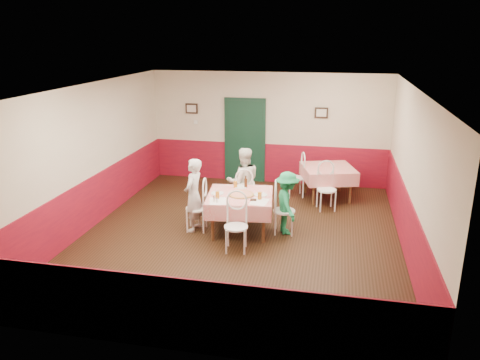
% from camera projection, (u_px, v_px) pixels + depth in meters
% --- Properties ---
extents(floor, '(7.00, 7.00, 0.00)m').
position_uv_depth(floor, '(240.00, 235.00, 8.97)').
color(floor, black).
rests_on(floor, ground).
extents(ceiling, '(7.00, 7.00, 0.00)m').
position_uv_depth(ceiling, '(240.00, 88.00, 8.13)').
color(ceiling, white).
rests_on(ceiling, back_wall).
extents(back_wall, '(6.00, 0.10, 2.80)m').
position_uv_depth(back_wall, '(269.00, 128.00, 11.81)').
color(back_wall, beige).
rests_on(back_wall, ground).
extents(front_wall, '(6.00, 0.10, 2.80)m').
position_uv_depth(front_wall, '(177.00, 247.00, 5.28)').
color(front_wall, beige).
rests_on(front_wall, ground).
extents(left_wall, '(0.10, 7.00, 2.80)m').
position_uv_depth(left_wall, '(90.00, 157.00, 9.13)').
color(left_wall, beige).
rests_on(left_wall, ground).
extents(right_wall, '(0.10, 7.00, 2.80)m').
position_uv_depth(right_wall, '(412.00, 175.00, 7.96)').
color(right_wall, beige).
rests_on(right_wall, ground).
extents(wainscot_back, '(6.00, 0.03, 1.00)m').
position_uv_depth(wainscot_back, '(268.00, 163.00, 12.07)').
color(wainscot_back, maroon).
rests_on(wainscot_back, ground).
extents(wainscot_front, '(6.00, 0.03, 1.00)m').
position_uv_depth(wainscot_front, '(181.00, 315.00, 5.56)').
color(wainscot_front, maroon).
rests_on(wainscot_front, ground).
extents(wainscot_left, '(0.03, 7.00, 1.00)m').
position_uv_depth(wainscot_left, '(95.00, 200.00, 9.40)').
color(wainscot_left, maroon).
rests_on(wainscot_left, ground).
extents(wainscot_right, '(0.03, 7.00, 1.00)m').
position_uv_depth(wainscot_right, '(406.00, 224.00, 8.24)').
color(wainscot_right, maroon).
rests_on(wainscot_right, ground).
extents(door, '(0.96, 0.06, 2.10)m').
position_uv_depth(door, '(245.00, 141.00, 11.99)').
color(door, black).
rests_on(door, ground).
extents(picture_left, '(0.32, 0.03, 0.26)m').
position_uv_depth(picture_left, '(192.00, 108.00, 12.02)').
color(picture_left, black).
rests_on(picture_left, back_wall).
extents(picture_right, '(0.32, 0.03, 0.26)m').
position_uv_depth(picture_right, '(321.00, 113.00, 11.38)').
color(picture_right, black).
rests_on(picture_right, back_wall).
extents(thermostat, '(0.10, 0.03, 0.10)m').
position_uv_depth(thermostat, '(196.00, 122.00, 12.11)').
color(thermostat, white).
rests_on(thermostat, back_wall).
extents(main_table, '(1.36, 1.36, 0.77)m').
position_uv_depth(main_table, '(240.00, 213.00, 9.05)').
color(main_table, red).
rests_on(main_table, ground).
extents(second_table, '(1.39, 1.39, 0.77)m').
position_uv_depth(second_table, '(327.00, 183.00, 10.87)').
color(second_table, red).
rests_on(second_table, ground).
extents(chair_left, '(0.46, 0.46, 0.90)m').
position_uv_depth(chair_left, '(197.00, 208.00, 9.09)').
color(chair_left, white).
rests_on(chair_left, ground).
extents(chair_right, '(0.46, 0.46, 0.90)m').
position_uv_depth(chair_right, '(284.00, 211.00, 8.96)').
color(chair_right, white).
rests_on(chair_right, ground).
extents(chair_far, '(0.52, 0.52, 0.90)m').
position_uv_depth(chair_far, '(243.00, 195.00, 9.83)').
color(chair_far, white).
rests_on(chair_far, ground).
extents(chair_near, '(0.47, 0.47, 0.90)m').
position_uv_depth(chair_near, '(236.00, 227.00, 8.22)').
color(chair_near, white).
rests_on(chair_near, ground).
extents(chair_second_a, '(0.52, 0.52, 0.90)m').
position_uv_depth(chair_second_a, '(295.00, 178.00, 11.00)').
color(chair_second_a, white).
rests_on(chair_second_a, ground).
extents(chair_second_b, '(0.52, 0.52, 0.90)m').
position_uv_depth(chair_second_b, '(327.00, 190.00, 10.15)').
color(chair_second_b, white).
rests_on(chair_second_b, ground).
extents(pizza, '(0.53, 0.53, 0.03)m').
position_uv_depth(pizza, '(241.00, 194.00, 8.89)').
color(pizza, '#B74723').
rests_on(pizza, main_table).
extents(plate_left, '(0.28, 0.28, 0.01)m').
position_uv_depth(plate_left, '(217.00, 193.00, 8.98)').
color(plate_left, white).
rests_on(plate_left, main_table).
extents(plate_right, '(0.28, 0.28, 0.01)m').
position_uv_depth(plate_right, '(261.00, 195.00, 8.89)').
color(plate_right, white).
rests_on(plate_right, main_table).
extents(plate_far, '(0.28, 0.28, 0.01)m').
position_uv_depth(plate_far, '(240.00, 187.00, 9.34)').
color(plate_far, white).
rests_on(plate_far, main_table).
extents(glass_a, '(0.08, 0.08, 0.13)m').
position_uv_depth(glass_a, '(217.00, 195.00, 8.70)').
color(glass_a, '#BF7219').
rests_on(glass_a, main_table).
extents(glass_b, '(0.08, 0.08, 0.14)m').
position_uv_depth(glass_b, '(260.00, 196.00, 8.65)').
color(glass_b, '#BF7219').
rests_on(glass_b, main_table).
extents(glass_c, '(0.08, 0.08, 0.13)m').
position_uv_depth(glass_c, '(235.00, 184.00, 9.30)').
color(glass_c, '#BF7219').
rests_on(glass_c, main_table).
extents(beer_bottle, '(0.07, 0.07, 0.22)m').
position_uv_depth(beer_bottle, '(246.00, 182.00, 9.30)').
color(beer_bottle, '#381C0A').
rests_on(beer_bottle, main_table).
extents(shaker_a, '(0.04, 0.04, 0.09)m').
position_uv_depth(shaker_a, '(214.00, 200.00, 8.53)').
color(shaker_a, silver).
rests_on(shaker_a, main_table).
extents(shaker_b, '(0.04, 0.04, 0.09)m').
position_uv_depth(shaker_b, '(217.00, 200.00, 8.49)').
color(shaker_b, silver).
rests_on(shaker_b, main_table).
extents(shaker_c, '(0.04, 0.04, 0.09)m').
position_uv_depth(shaker_c, '(214.00, 198.00, 8.60)').
color(shaker_c, '#B23319').
rests_on(shaker_c, main_table).
extents(menu_left, '(0.39, 0.46, 0.00)m').
position_uv_depth(menu_left, '(218.00, 201.00, 8.58)').
color(menu_left, white).
rests_on(menu_left, main_table).
extents(menu_right, '(0.33, 0.42, 0.00)m').
position_uv_depth(menu_right, '(259.00, 202.00, 8.54)').
color(menu_right, white).
rests_on(menu_right, main_table).
extents(wallet, '(0.12, 0.10, 0.02)m').
position_uv_depth(wallet, '(253.00, 200.00, 8.61)').
color(wallet, black).
rests_on(wallet, main_table).
extents(diner_left, '(0.41, 0.57, 1.44)m').
position_uv_depth(diner_left, '(194.00, 195.00, 9.01)').
color(diner_left, gray).
rests_on(diner_left, ground).
extents(diner_far, '(0.86, 0.77, 1.46)m').
position_uv_depth(diner_far, '(243.00, 182.00, 9.79)').
color(diner_far, gray).
rests_on(diner_far, ground).
extents(diner_right, '(0.70, 0.90, 1.22)m').
position_uv_depth(diner_right, '(287.00, 203.00, 8.90)').
color(diner_right, gray).
rests_on(diner_right, ground).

